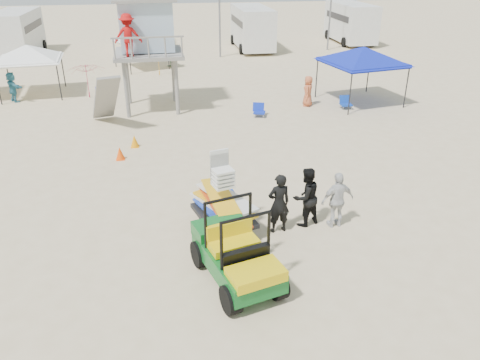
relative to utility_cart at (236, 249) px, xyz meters
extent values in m
plane|color=beige|center=(0.07, -0.17, -0.93)|extent=(140.00, 140.00, 0.00)
cube|color=#0D581E|center=(0.02, 0.04, -0.35)|extent=(1.96, 2.88, 0.46)
cube|color=#D8B60B|center=(0.02, 0.04, -0.07)|extent=(1.35, 1.03, 0.25)
cylinder|color=black|center=(-0.56, -0.91, -0.59)|extent=(0.46, 0.73, 0.67)
cube|color=black|center=(0.02, 2.34, -0.46)|extent=(1.77, 2.19, 0.12)
cylinder|color=black|center=(-0.53, 2.34, -0.68)|extent=(0.33, 0.54, 0.50)
imported|color=black|center=(1.52, 2.04, -0.05)|extent=(0.69, 0.50, 1.76)
imported|color=black|center=(2.37, 2.29, -0.05)|extent=(1.04, 0.94, 1.76)
imported|color=silver|center=(3.22, 2.04, -0.09)|extent=(1.03, 0.55, 1.68)
cylinder|color=gray|center=(-3.13, 13.20, 0.41)|extent=(0.19, 0.19, 2.67)
cube|color=gray|center=(-1.96, 14.38, 1.83)|extent=(3.28, 3.28, 0.17)
cube|color=#9EB6CC|center=(-1.96, 14.70, 3.08)|extent=(2.51, 2.19, 2.24)
imported|color=#B20F0F|center=(-2.81, 13.31, 2.85)|extent=(1.21, 0.70, 1.87)
cylinder|color=black|center=(7.07, 12.09, 0.14)|extent=(0.06, 0.06, 2.13)
pyramid|color=#0F1FA8|center=(8.71, 13.73, 1.95)|extent=(4.03, 4.03, 0.80)
cube|color=#0F1FA8|center=(8.71, 13.73, 1.15)|extent=(4.03, 4.03, 0.18)
pyramid|color=white|center=(-8.41, 18.03, 1.80)|extent=(3.43, 3.43, 0.80)
cube|color=white|center=(-8.41, 18.03, 1.00)|extent=(3.43, 3.43, 0.18)
cylinder|color=black|center=(-4.06, 22.60, 0.02)|extent=(0.06, 0.06, 1.90)
pyramid|color=silver|center=(-2.70, 23.97, 1.72)|extent=(3.83, 3.83, 0.80)
cube|color=silver|center=(-2.70, 23.97, 0.92)|extent=(3.83, 3.83, 0.18)
imported|color=#BF143A|center=(-5.39, 16.96, -0.01)|extent=(2.11, 2.15, 1.83)
imported|color=orange|center=(-1.55, 21.54, -0.04)|extent=(2.32, 2.35, 1.78)
cone|color=#FF4C08|center=(-3.20, 8.02, -0.68)|extent=(0.34, 0.34, 0.50)
cone|color=orange|center=(-2.70, 9.23, -0.68)|extent=(0.34, 0.34, 0.50)
cube|color=#1710B5|center=(-4.74, 16.49, -0.71)|extent=(0.54, 0.51, 0.06)
cube|color=#1710B5|center=(-4.74, 16.73, -0.51)|extent=(0.54, 0.18, 0.44)
cylinder|color=#B2B2B7|center=(-4.96, 16.29, -0.83)|extent=(0.03, 0.03, 0.20)
cube|color=#1029AF|center=(3.08, 12.19, -0.71)|extent=(0.67, 0.65, 0.06)
cube|color=#1029AF|center=(3.08, 12.43, -0.51)|extent=(0.57, 0.33, 0.44)
cylinder|color=#B2B2B7|center=(2.86, 11.99, -0.83)|extent=(0.03, 0.03, 0.20)
cube|color=#0F39A6|center=(7.65, 12.72, -0.71)|extent=(0.54, 0.50, 0.06)
cube|color=#0F39A6|center=(7.65, 12.96, -0.51)|extent=(0.54, 0.17, 0.44)
cylinder|color=#B2B2B7|center=(7.43, 12.52, -0.83)|extent=(0.03, 0.03, 0.20)
cube|color=silver|center=(-11.93, 29.83, 0.82)|extent=(2.50, 6.80, 3.00)
cube|color=black|center=(-11.93, 29.83, 1.27)|extent=(2.54, 5.44, 0.50)
cube|color=silver|center=(-2.93, 31.33, 0.82)|extent=(2.50, 6.50, 3.00)
cube|color=black|center=(-2.93, 31.33, 1.27)|extent=(2.54, 5.20, 0.50)
cylinder|color=black|center=(-4.18, 29.25, -0.53)|extent=(0.25, 0.80, 0.80)
cube|color=silver|center=(6.07, 29.83, 0.82)|extent=(2.50, 7.00, 3.00)
cube|color=black|center=(6.07, 29.83, 1.27)|extent=(2.54, 5.60, 0.50)
cylinder|color=black|center=(4.82, 27.59, -0.53)|extent=(0.25, 0.80, 0.80)
cube|color=silver|center=(15.07, 31.33, 0.82)|extent=(2.50, 6.60, 3.00)
cube|color=black|center=(15.07, 31.33, 1.27)|extent=(2.54, 5.28, 0.50)
cylinder|color=black|center=(13.82, 29.22, -0.53)|extent=(0.25, 0.80, 0.80)
cylinder|color=slate|center=(3.07, 26.83, 3.07)|extent=(0.14, 0.14, 8.00)
imported|color=#BE5C36|center=(5.89, 13.57, -0.16)|extent=(0.74, 0.88, 1.54)
imported|color=#528953|center=(-0.80, 23.73, -0.02)|extent=(0.89, 1.03, 1.81)
imported|color=teal|center=(-9.19, 16.85, -0.14)|extent=(1.25, 1.44, 1.57)
camera|label=1|loc=(-1.40, -8.94, 6.17)|focal=35.00mm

